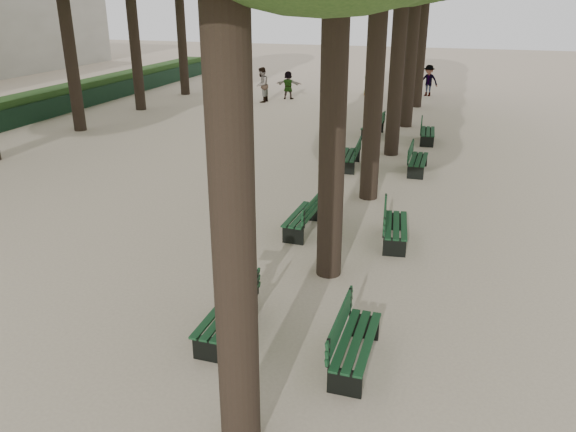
% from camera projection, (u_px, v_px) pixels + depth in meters
% --- Properties ---
extents(ground, '(120.00, 120.00, 0.00)m').
position_uv_depth(ground, '(203.00, 338.00, 9.66)').
color(ground, '#BBA88D').
rests_on(ground, ground).
extents(bench_left_0, '(0.59, 1.81, 0.92)m').
position_uv_depth(bench_left_0, '(227.00, 321.00, 9.65)').
color(bench_left_0, black).
rests_on(bench_left_0, ground).
extents(bench_left_1, '(0.63, 1.82, 0.92)m').
position_uv_depth(bench_left_1, '(303.00, 221.00, 13.91)').
color(bench_left_1, black).
rests_on(bench_left_1, ground).
extents(bench_left_2, '(0.70, 1.84, 0.92)m').
position_uv_depth(bench_left_2, '(350.00, 160.00, 19.10)').
color(bench_left_2, black).
rests_on(bench_left_2, ground).
extents(bench_left_3, '(0.77, 1.85, 0.92)m').
position_uv_depth(bench_left_3, '(373.00, 130.00, 23.40)').
color(bench_left_3, black).
rests_on(bench_left_3, ground).
extents(bench_right_0, '(0.58, 1.80, 0.92)m').
position_uv_depth(bench_right_0, '(355.00, 350.00, 8.87)').
color(bench_right_0, black).
rests_on(bench_right_0, ground).
extents(bench_right_1, '(0.78, 1.85, 0.92)m').
position_uv_depth(bench_right_1, '(395.00, 232.00, 13.29)').
color(bench_right_1, black).
rests_on(bench_right_1, ground).
extents(bench_right_2, '(0.58, 1.80, 0.92)m').
position_uv_depth(bench_right_2, '(418.00, 164.00, 18.60)').
color(bench_right_2, black).
rests_on(bench_right_2, ground).
extents(bench_right_3, '(0.68, 1.83, 0.92)m').
position_uv_depth(bench_right_3, '(427.00, 136.00, 22.38)').
color(bench_right_3, black).
rests_on(bench_right_3, ground).
extents(man_with_map, '(0.66, 0.67, 1.54)m').
position_uv_depth(man_with_map, '(240.00, 277.00, 10.10)').
color(man_with_map, black).
rests_on(man_with_map, ground).
extents(pedestrian_b, '(1.19, 0.68, 1.77)m').
position_uv_depth(pedestrian_b, '(428.00, 80.00, 32.55)').
color(pedestrian_b, '#262628').
rests_on(pedestrian_b, ground).
extents(pedestrian_e, '(1.45, 0.34, 1.56)m').
position_uv_depth(pedestrian_e, '(288.00, 85.00, 31.60)').
color(pedestrian_e, '#262628').
rests_on(pedestrian_e, ground).
extents(pedestrian_a, '(0.39, 0.92, 1.87)m').
position_uv_depth(pedestrian_a, '(262.00, 85.00, 30.59)').
color(pedestrian_a, '#262628').
rests_on(pedestrian_a, ground).
extents(pedestrian_d, '(0.40, 0.84, 1.66)m').
position_uv_depth(pedestrian_d, '(369.00, 80.00, 32.93)').
color(pedestrian_d, '#262628').
rests_on(pedestrian_d, ground).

